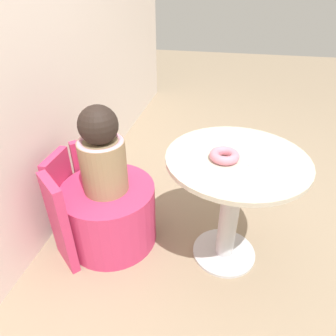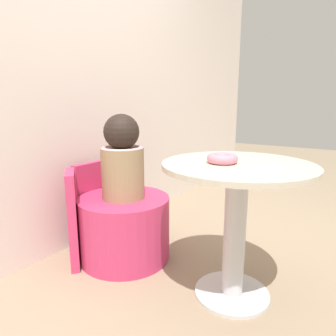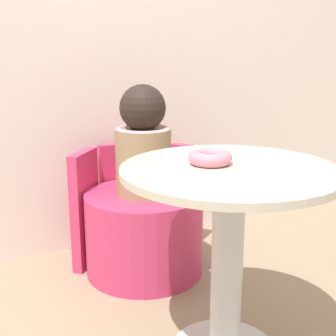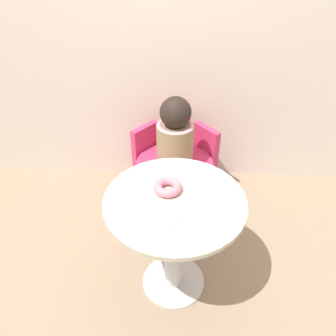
{
  "view_description": "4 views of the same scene",
  "coord_description": "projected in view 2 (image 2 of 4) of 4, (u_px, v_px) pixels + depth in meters",
  "views": [
    {
      "loc": [
        -1.25,
        0.03,
        1.47
      ],
      "look_at": [
        0.09,
        0.32,
        0.59
      ],
      "focal_mm": 32.0,
      "sensor_mm": 36.0,
      "label": 1
    },
    {
      "loc": [
        -1.25,
        -0.55,
        0.98
      ],
      "look_at": [
        0.06,
        0.34,
        0.64
      ],
      "focal_mm": 32.0,
      "sensor_mm": 36.0,
      "label": 2
    },
    {
      "loc": [
        -0.72,
        -1.3,
        1.09
      ],
      "look_at": [
        0.06,
        0.37,
        0.61
      ],
      "focal_mm": 50.0,
      "sensor_mm": 36.0,
      "label": 3
    },
    {
      "loc": [
        0.11,
        -1.27,
        1.82
      ],
      "look_at": [
        0.05,
        0.27,
        0.67
      ],
      "focal_mm": 35.0,
      "sensor_mm": 36.0,
      "label": 4
    }
  ],
  "objects": [
    {
      "name": "ground_plane",
      "position": [
        216.0,
        301.0,
        1.52
      ],
      "size": [
        12.0,
        12.0,
        0.0
      ],
      "primitive_type": "plane",
      "color": "gray"
    },
    {
      "name": "back_wall",
      "position": [
        58.0,
        68.0,
        1.88
      ],
      "size": [
        6.0,
        0.06,
        2.4
      ],
      "color": "silver",
      "rests_on": "ground_plane"
    },
    {
      "name": "round_table",
      "position": [
        236.0,
        204.0,
        1.47
      ],
      "size": [
        0.73,
        0.73,
        0.7
      ],
      "color": "silver",
      "rests_on": "ground_plane"
    },
    {
      "name": "tub_chair",
      "position": [
        125.0,
        228.0,
        1.92
      ],
      "size": [
        0.57,
        0.57,
        0.4
      ],
      "color": "#C63360",
      "rests_on": "ground_plane"
    },
    {
      "name": "booth_backrest",
      "position": [
        98.0,
        207.0,
        2.03
      ],
      "size": [
        0.67,
        0.25,
        0.59
      ],
      "color": "#C63360",
      "rests_on": "ground_plane"
    },
    {
      "name": "child_figure",
      "position": [
        122.0,
        160.0,
        1.82
      ],
      "size": [
        0.26,
        0.26,
        0.52
      ],
      "color": "#937A56",
      "rests_on": "tub_chair"
    },
    {
      "name": "donut",
      "position": [
        222.0,
        158.0,
        1.42
      ],
      "size": [
        0.15,
        0.15,
        0.05
      ],
      "color": "pink",
      "rests_on": "round_table"
    },
    {
      "name": "paper_napkin",
      "position": [
        264.0,
        167.0,
        1.32
      ],
      "size": [
        0.17,
        0.17,
        0.01
      ],
      "color": "silver",
      "rests_on": "round_table"
    }
  ]
}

